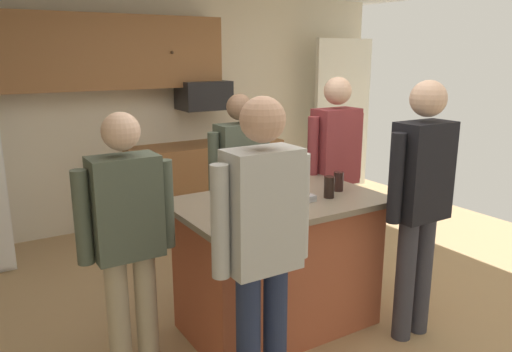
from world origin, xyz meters
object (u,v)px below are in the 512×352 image
at_px(microwave_over_range, 204,95).
at_px(person_elder_center, 127,232).
at_px(glass_dark_ale, 329,187).
at_px(glass_stout_tall, 339,181).
at_px(mug_blue_stoneware, 225,207).
at_px(kitchen_island, 278,263).
at_px(person_guest_left, 240,177).
at_px(serving_tray, 277,198).
at_px(person_host_foreground, 420,194).
at_px(person_guest_right, 335,164).
at_px(person_guest_by_door, 262,239).

bearing_deg(microwave_over_range, person_elder_center, -124.33).
bearing_deg(microwave_over_range, glass_dark_ale, -97.18).
height_order(glass_stout_tall, mug_blue_stoneware, glass_stout_tall).
distance_m(kitchen_island, person_elder_center, 1.15).
distance_m(person_guest_left, serving_tray, 0.84).
bearing_deg(person_guest_left, mug_blue_stoneware, -24.17).
bearing_deg(kitchen_island, glass_dark_ale, -24.19).
relative_size(microwave_over_range, serving_tray, 1.27).
bearing_deg(person_host_foreground, person_elder_center, 21.71).
bearing_deg(person_elder_center, serving_tray, -1.43).
xyz_separation_m(person_guest_right, person_guest_by_door, (-1.44, -1.13, -0.01)).
bearing_deg(microwave_over_range, person_guest_by_door, -111.04).
xyz_separation_m(person_guest_left, person_host_foreground, (0.58, -1.38, 0.10)).
bearing_deg(mug_blue_stoneware, serving_tray, 11.52).
bearing_deg(person_host_foreground, kitchen_island, 0.00).
relative_size(glass_stout_tall, mug_blue_stoneware, 1.06).
bearing_deg(person_guest_right, mug_blue_stoneware, -4.50).
height_order(microwave_over_range, person_host_foreground, person_host_foreground).
bearing_deg(person_host_foreground, person_guest_right, -59.42).
xyz_separation_m(person_elder_center, glass_dark_ale, (1.38, -0.12, 0.10)).
relative_size(glass_stout_tall, serving_tray, 0.32).
height_order(mug_blue_stoneware, serving_tray, mug_blue_stoneware).
relative_size(person_guest_left, glass_stout_tall, 11.53).
relative_size(person_guest_left, serving_tray, 3.64).
relative_size(person_guest_left, person_guest_by_door, 0.93).
height_order(microwave_over_range, kitchen_island, microwave_over_range).
bearing_deg(person_guest_by_door, kitchen_island, -0.00).
distance_m(person_guest_left, glass_dark_ale, 0.95).
height_order(glass_dark_ale, serving_tray, glass_dark_ale).
relative_size(microwave_over_range, person_guest_by_door, 0.32).
xyz_separation_m(kitchen_island, person_guest_left, (0.15, 0.79, 0.44)).
bearing_deg(person_elder_center, person_host_foreground, -18.84).
distance_m(kitchen_island, person_host_foreground, 1.08).
bearing_deg(serving_tray, person_guest_left, 77.65).
xyz_separation_m(person_guest_by_door, mug_blue_stoneware, (0.08, 0.56, 0.00)).
height_order(person_host_foreground, person_guest_right, person_host_foreground).
height_order(person_elder_center, glass_stout_tall, person_elder_center).
distance_m(glass_stout_tall, serving_tray, 0.52).
bearing_deg(serving_tray, glass_dark_ale, -18.35).
height_order(person_elder_center, person_guest_by_door, person_guest_by_door).
distance_m(person_guest_left, mug_blue_stoneware, 1.11).
bearing_deg(glass_dark_ale, person_guest_right, 46.80).
distance_m(person_guest_left, person_elder_center, 1.46).
distance_m(kitchen_island, glass_stout_tall, 0.73).
bearing_deg(person_guest_left, person_guest_right, 75.64).
bearing_deg(person_guest_right, person_guest_left, -52.05).
xyz_separation_m(microwave_over_range, glass_dark_ale, (-0.33, -2.63, -0.43)).
height_order(microwave_over_range, glass_stout_tall, microwave_over_range).
distance_m(person_guest_right, serving_tray, 1.03).
distance_m(person_elder_center, serving_tray, 1.03).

